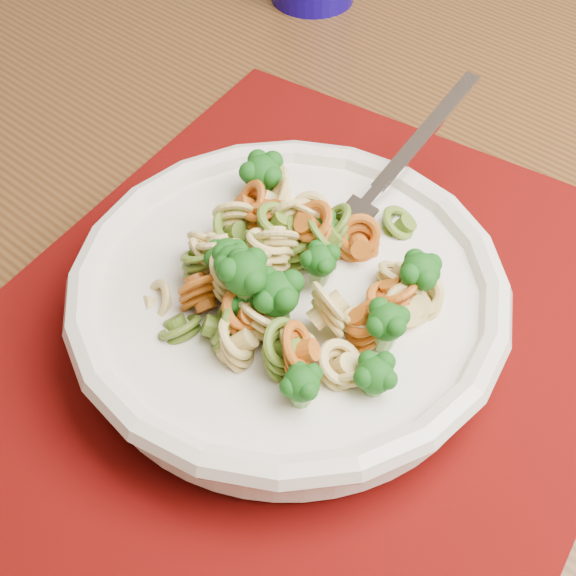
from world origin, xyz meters
TOP-DOWN VIEW (x-y plane):
  - dining_table at (-0.56, 0.79)m, footprint 1.66×1.29m
  - placemat at (-0.58, 0.70)m, footprint 0.62×0.56m
  - pasta_bowl at (-0.57, 0.71)m, footprint 0.27×0.27m
  - pasta_broccoli_heap at (-0.57, 0.71)m, footprint 0.23×0.23m
  - fork at (-0.50, 0.74)m, footprint 0.18×0.07m

SIDE VIEW (x-z plane):
  - dining_table at x=-0.56m, z-range 0.27..0.98m
  - placemat at x=-0.58m, z-range 0.71..0.72m
  - pasta_bowl at x=-0.57m, z-range 0.72..0.77m
  - fork at x=-0.50m, z-range 0.72..0.80m
  - pasta_broccoli_heap at x=-0.57m, z-range 0.73..0.79m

